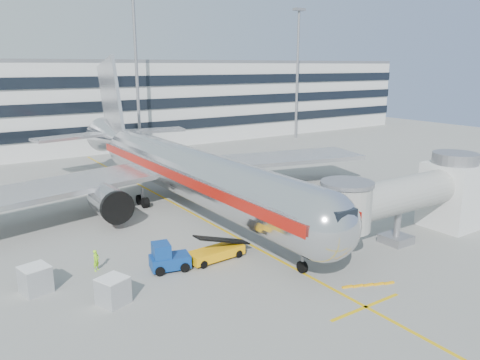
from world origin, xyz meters
TOP-DOWN VIEW (x-y plane):
  - ground at (0.00, 0.00)m, footprint 180.00×180.00m
  - lead_in_line at (0.00, 10.00)m, footprint 0.25×70.00m
  - stop_bar at (0.00, -14.00)m, footprint 6.00×0.25m
  - main_jet at (0.00, 11.72)m, footprint 50.95×48.70m
  - jet_bridge at (12.18, -8.00)m, footprint 17.80×4.50m
  - terminal at (0.00, 57.95)m, footprint 150.00×24.25m
  - light_mast_centre at (8.00, 42.00)m, footprint 2.40×1.20m
  - light_mast_east at (42.00, 42.00)m, footprint 2.40×1.20m
  - belt_loader at (-4.00, -2.51)m, footprint 4.79×1.96m
  - baggage_tug at (-7.93, -2.14)m, footprint 3.14×2.35m
  - cargo_container_left at (-16.65, -0.39)m, footprint 2.04×2.04m
  - cargo_container_right at (-16.46, 0.34)m, footprint 1.80×1.80m
  - cargo_container_front at (-12.91, -4.77)m, footprint 2.13×2.13m
  - ramp_worker at (-12.29, 0.69)m, footprint 0.70×0.65m

SIDE VIEW (x-z plane):
  - ground at x=0.00m, z-range 0.00..0.00m
  - lead_in_line at x=0.00m, z-range 0.00..0.01m
  - stop_bar at x=0.00m, z-range 0.00..0.01m
  - belt_loader at x=-4.00m, z-range -0.49..1.78m
  - cargo_container_right at x=-16.46m, z-range 0.00..1.49m
  - ramp_worker at x=-12.29m, z-range 0.00..1.60m
  - cargo_container_front at x=-12.91m, z-range 0.00..1.75m
  - cargo_container_left at x=-16.65m, z-range 0.01..1.82m
  - baggage_tug at x=-7.93m, z-range -0.14..2.00m
  - jet_bridge at x=12.18m, z-range 0.37..7.37m
  - main_jet at x=0.00m, z-range -3.79..12.26m
  - terminal at x=0.00m, z-range 0.00..15.60m
  - light_mast_centre at x=8.00m, z-range 2.15..27.60m
  - light_mast_east at x=42.00m, z-range 2.15..27.60m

